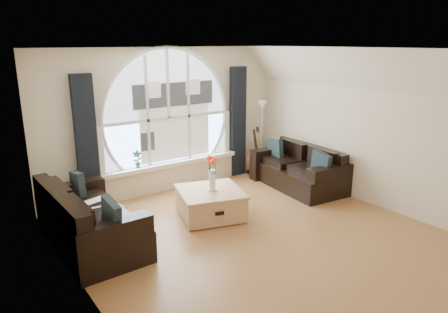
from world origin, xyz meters
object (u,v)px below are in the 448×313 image
(floor_lamp, at_px, (262,138))
(guitar, at_px, (254,150))
(sofa_right, at_px, (298,168))
(potted_plant, at_px, (137,159))
(sofa_left, at_px, (91,219))
(coffee_chest, at_px, (210,202))
(vase_flowers, at_px, (212,167))

(floor_lamp, distance_m, guitar, 0.32)
(sofa_right, height_order, potted_plant, potted_plant)
(floor_lamp, height_order, guitar, floor_lamp)
(floor_lamp, distance_m, potted_plant, 2.75)
(sofa_left, height_order, coffee_chest, sofa_left)
(sofa_right, bearing_deg, potted_plant, 159.65)
(floor_lamp, relative_size, potted_plant, 4.82)
(sofa_left, bearing_deg, vase_flowers, -5.89)
(coffee_chest, xyz_separation_m, floor_lamp, (2.16, 1.24, 0.55))
(sofa_right, xyz_separation_m, guitar, (-0.14, 1.19, 0.13))
(potted_plant, bearing_deg, sofa_right, -26.68)
(coffee_chest, bearing_deg, guitar, 50.72)
(floor_lamp, bearing_deg, vase_flowers, -149.50)
(sofa_left, relative_size, sofa_right, 1.08)
(sofa_left, relative_size, potted_plant, 5.96)
(guitar, bearing_deg, floor_lamp, -48.96)
(coffee_chest, distance_m, floor_lamp, 2.55)
(vase_flowers, height_order, potted_plant, vase_flowers)
(floor_lamp, xyz_separation_m, guitar, (-0.12, 0.11, -0.27))
(floor_lamp, bearing_deg, sofa_left, -164.84)
(vase_flowers, distance_m, floor_lamp, 2.47)
(sofa_left, xyz_separation_m, vase_flowers, (1.95, -0.15, 0.44))
(sofa_left, relative_size, guitar, 1.87)
(vase_flowers, bearing_deg, potted_plant, 111.00)
(guitar, height_order, potted_plant, guitar)
(vase_flowers, xyz_separation_m, floor_lamp, (2.13, 1.26, -0.04))
(coffee_chest, relative_size, floor_lamp, 0.63)
(coffee_chest, bearing_deg, sofa_left, -166.85)
(sofa_right, xyz_separation_m, potted_plant, (-2.75, 1.38, 0.32))
(sofa_right, bearing_deg, coffee_chest, -169.36)
(guitar, bearing_deg, potted_plant, 169.08)
(coffee_chest, xyz_separation_m, vase_flowers, (0.03, -0.02, 0.60))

